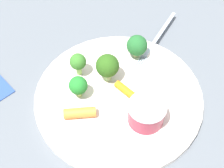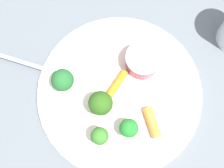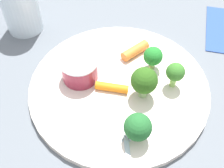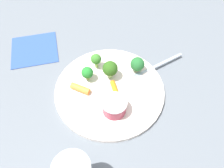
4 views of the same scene
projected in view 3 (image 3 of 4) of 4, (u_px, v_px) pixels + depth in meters
The scene contains 10 objects.
ground_plane at pixel (119, 90), 0.48m from camera, with size 2.40×2.40×0.00m, color slate.
plate at pixel (119, 87), 0.48m from camera, with size 0.29×0.29×0.01m, color silver.
sauce_cup at pixel (80, 69), 0.47m from camera, with size 0.06×0.06×0.04m.
broccoli_floret_0 at pixel (137, 127), 0.39m from camera, with size 0.04×0.04×0.05m.
broccoli_floret_1 at pixel (144, 81), 0.43m from camera, with size 0.04×0.04×0.06m.
broccoli_floret_2 at pixel (175, 73), 0.45m from camera, with size 0.03×0.03×0.05m.
broccoli_floret_3 at pixel (153, 56), 0.47m from camera, with size 0.03×0.03×0.04m.
carrot_stick_0 at pixel (135, 51), 0.51m from camera, with size 0.02×0.02×0.05m, color orange.
carrot_stick_1 at pixel (112, 87), 0.46m from camera, with size 0.01×0.01×0.05m, color orange.
drinking_glass at pixel (19, 3), 0.54m from camera, with size 0.07×0.07×0.12m, color silver.
Camera 3 is at (0.08, 0.29, 0.38)m, focal length 46.58 mm.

